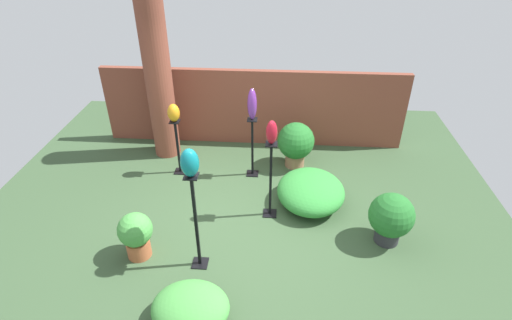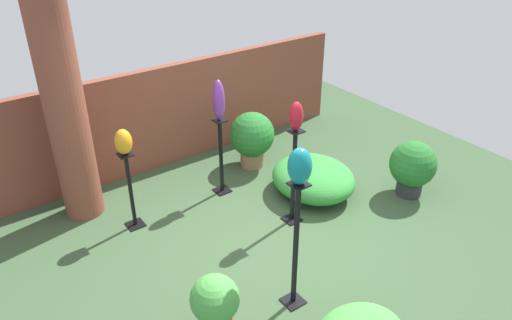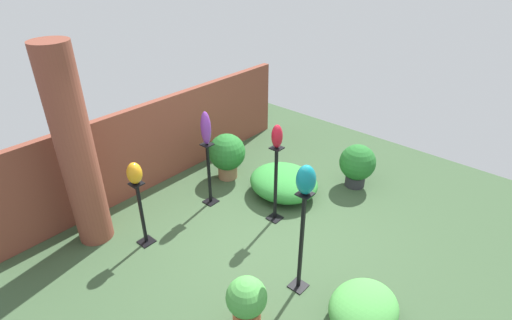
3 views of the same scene
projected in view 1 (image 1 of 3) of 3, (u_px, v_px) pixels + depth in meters
ground_plane at (241, 219)px, 5.88m from camera, size 8.00×8.00×0.00m
brick_wall_back at (253, 108)px, 7.46m from camera, size 5.60×0.12×1.45m
brick_pillar at (159, 83)px, 6.77m from camera, size 0.46×0.46×2.75m
pedestal_amber at (178, 150)px, 6.70m from camera, size 0.20×0.20×0.98m
pedestal_teal at (196, 226)px, 4.81m from camera, size 0.20×0.20×1.38m
pedestal_ruby at (271, 184)px, 5.69m from camera, size 0.20×0.20×1.22m
pedestal_violet at (252, 150)px, 6.63m from camera, size 0.20×0.20×1.05m
art_vase_amber at (174, 113)px, 6.34m from camera, size 0.20×0.19×0.30m
art_vase_teal at (190, 163)px, 4.32m from camera, size 0.21×0.21×0.34m
art_vase_ruby at (272, 132)px, 5.25m from camera, size 0.15×0.16×0.34m
art_vase_violet at (252, 104)px, 6.19m from camera, size 0.15×0.16×0.52m
potted_plant_back_center at (136, 234)px, 5.08m from camera, size 0.44×0.44×0.66m
potted_plant_mid_left at (296, 143)px, 6.87m from camera, size 0.64×0.64×0.82m
potted_plant_walkway_edge at (391, 217)px, 5.28m from camera, size 0.60×0.60×0.75m
foliage_bed_east at (191, 308)px, 4.34m from camera, size 0.86×0.73×0.39m
foliage_bed_west at (311, 191)px, 6.09m from camera, size 1.03×1.15×0.45m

